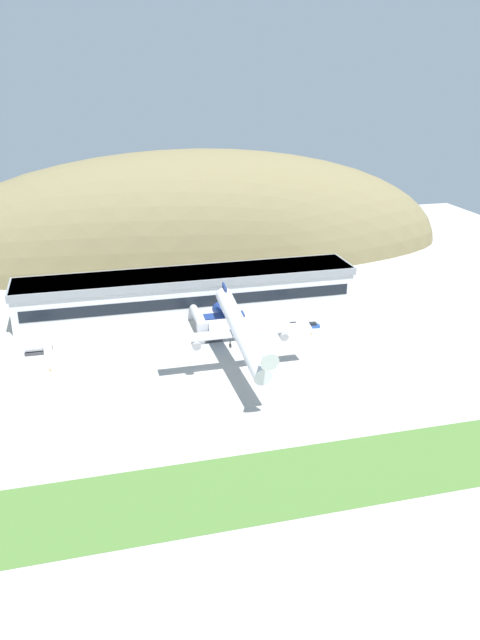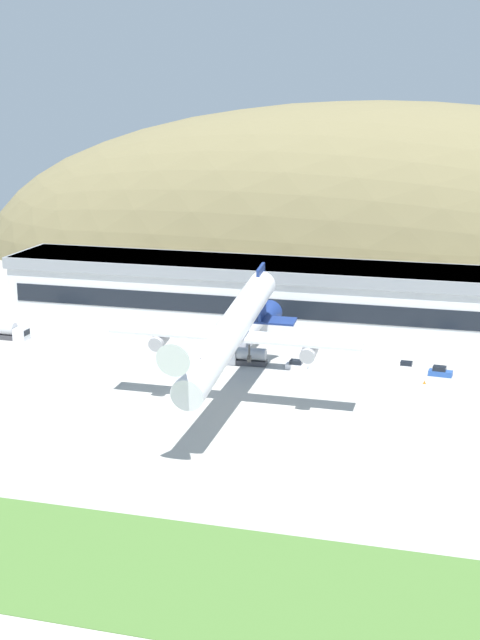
% 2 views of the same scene
% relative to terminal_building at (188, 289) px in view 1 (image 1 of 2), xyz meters
% --- Properties ---
extents(ground_plane, '(373.38, 373.38, 0.00)m').
position_rel_terminal_building_xyz_m(ground_plane, '(-4.62, -48.70, -7.52)').
color(ground_plane, '#ADAAA3').
extents(grass_strip_foreground, '(336.05, 21.89, 0.08)m').
position_rel_terminal_building_xyz_m(grass_strip_foreground, '(-4.62, -97.24, -7.48)').
color(grass_strip_foreground, '#4C7533').
rests_on(grass_strip_foreground, ground_plane).
extents(hill_backdrop, '(232.29, 80.52, 89.30)m').
position_rel_terminal_building_xyz_m(hill_backdrop, '(13.03, 67.73, -7.52)').
color(hill_backdrop, olive).
rests_on(hill_backdrop, ground_plane).
extents(terminal_building, '(112.37, 18.18, 13.27)m').
position_rel_terminal_building_xyz_m(terminal_building, '(0.00, 0.00, 0.00)').
color(terminal_building, silver).
rests_on(terminal_building, ground_plane).
extents(jetway_0, '(3.38, 17.39, 5.43)m').
position_rel_terminal_building_xyz_m(jetway_0, '(0.13, -18.10, -3.52)').
color(jetway_0, silver).
rests_on(jetway_0, ground_plane).
extents(cargo_airplane, '(39.38, 52.02, 12.93)m').
position_rel_terminal_building_xyz_m(cargo_airplane, '(5.37, -49.26, 4.74)').
color(cargo_airplane, silver).
extents(service_car_0, '(4.13, 2.18, 1.68)m').
position_rel_terminal_building_xyz_m(service_car_0, '(35.42, -24.37, -6.82)').
color(service_car_0, '#264C99').
rests_on(service_car_0, ground_plane).
extents(service_car_1, '(3.97, 1.96, 1.58)m').
position_rel_terminal_building_xyz_m(service_car_1, '(10.95, -27.02, -6.87)').
color(service_car_1, silver).
rests_on(service_car_1, ground_plane).
extents(service_car_2, '(3.75, 1.84, 1.46)m').
position_rel_terminal_building_xyz_m(service_car_2, '(29.39, -22.38, -6.91)').
color(service_car_2, silver).
rests_on(service_car_2, ground_plane).
extents(fuel_truck, '(8.12, 2.67, 3.12)m').
position_rel_terminal_building_xyz_m(fuel_truck, '(1.50, -26.94, -6.04)').
color(fuel_truck, silver).
rests_on(fuel_truck, ground_plane).
extents(box_truck, '(7.79, 2.65, 3.35)m').
position_rel_terminal_building_xyz_m(box_truck, '(-47.51, -23.18, -5.97)').
color(box_truck, silver).
rests_on(box_truck, ground_plane).
extents(traffic_cone_0, '(0.52, 0.52, 0.58)m').
position_rel_terminal_building_xyz_m(traffic_cone_0, '(-44.03, -34.95, -7.24)').
color(traffic_cone_0, orange).
rests_on(traffic_cone_0, ground_plane).
extents(traffic_cone_1, '(0.52, 0.52, 0.58)m').
position_rel_terminal_building_xyz_m(traffic_cone_1, '(33.14, -29.34, -7.24)').
color(traffic_cone_1, orange).
rests_on(traffic_cone_1, ground_plane).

